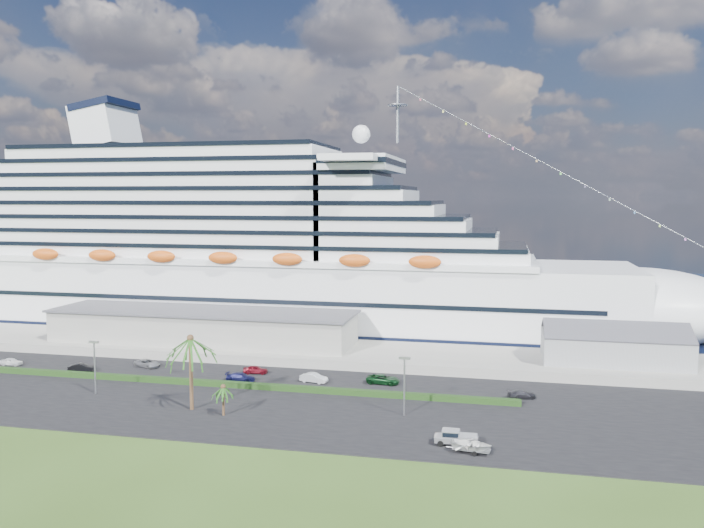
% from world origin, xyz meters
% --- Properties ---
extents(ground, '(420.00, 420.00, 0.00)m').
position_xyz_m(ground, '(0.00, 0.00, 0.00)').
color(ground, '#334C19').
rests_on(ground, ground).
extents(asphalt_lot, '(140.00, 38.00, 0.12)m').
position_xyz_m(asphalt_lot, '(0.00, 11.00, 0.06)').
color(asphalt_lot, black).
rests_on(asphalt_lot, ground).
extents(wharf, '(240.00, 20.00, 1.80)m').
position_xyz_m(wharf, '(0.00, 40.00, 0.90)').
color(wharf, gray).
rests_on(wharf, ground).
extents(water, '(420.00, 160.00, 0.02)m').
position_xyz_m(water, '(0.00, 130.00, 0.01)').
color(water, black).
rests_on(water, ground).
extents(cruise_ship, '(191.00, 38.00, 54.00)m').
position_xyz_m(cruise_ship, '(-21.53, 64.00, 16.69)').
color(cruise_ship, silver).
rests_on(cruise_ship, ground).
extents(terminal_building, '(61.00, 15.00, 6.30)m').
position_xyz_m(terminal_building, '(-25.00, 40.00, 5.01)').
color(terminal_building, gray).
rests_on(terminal_building, wharf).
extents(port_shed, '(24.00, 12.31, 7.37)m').
position_xyz_m(port_shed, '(52.00, 40.00, 4.40)').
color(port_shed, gray).
rests_on(port_shed, wharf).
extents(hedge, '(88.00, 1.10, 0.90)m').
position_xyz_m(hedge, '(-8.00, 16.00, 0.57)').
color(hedge, black).
rests_on(hedge, asphalt_lot).
extents(lamp_post_left, '(1.60, 0.35, 8.27)m').
position_xyz_m(lamp_post_left, '(-28.00, 8.00, 5.34)').
color(lamp_post_left, gray).
rests_on(lamp_post_left, asphalt_lot).
extents(lamp_post_right, '(1.60, 0.35, 8.27)m').
position_xyz_m(lamp_post_right, '(20.00, 8.00, 5.34)').
color(lamp_post_right, gray).
rests_on(lamp_post_right, asphalt_lot).
extents(palm_tall, '(8.82, 8.82, 11.13)m').
position_xyz_m(palm_tall, '(-10.00, 4.00, 9.20)').
color(palm_tall, '#47301E').
rests_on(palm_tall, ground).
extents(palm_short, '(3.53, 3.53, 4.56)m').
position_xyz_m(palm_short, '(-4.50, 2.50, 3.67)').
color(palm_short, '#47301E').
rests_on(palm_short, ground).
extents(parked_car_0, '(3.99, 1.80, 1.33)m').
position_xyz_m(parked_car_0, '(-53.26, 20.64, 0.79)').
color(parked_car_0, white).
rests_on(parked_car_0, asphalt_lot).
extents(parked_car_1, '(4.62, 2.58, 1.44)m').
position_xyz_m(parked_car_1, '(-38.18, 19.41, 0.84)').
color(parked_car_1, black).
rests_on(parked_car_1, asphalt_lot).
extents(parked_car_2, '(5.46, 3.76, 1.39)m').
position_xyz_m(parked_car_2, '(-28.67, 24.92, 0.81)').
color(parked_car_2, gray).
rests_on(parked_car_2, asphalt_lot).
extents(parked_car_3, '(4.94, 2.26, 1.40)m').
position_xyz_m(parked_car_3, '(-8.90, 19.73, 0.82)').
color(parked_car_3, '#12133F').
rests_on(parked_car_3, asphalt_lot).
extents(parked_car_4, '(4.34, 2.18, 1.42)m').
position_xyz_m(parked_car_4, '(-8.23, 24.85, 0.83)').
color(parked_car_4, maroon).
rests_on(parked_car_4, asphalt_lot).
extents(parked_car_5, '(4.80, 2.35, 1.51)m').
position_xyz_m(parked_car_5, '(3.08, 21.63, 0.88)').
color(parked_car_5, silver).
rests_on(parked_car_5, asphalt_lot).
extents(parked_car_6, '(5.60, 2.86, 1.51)m').
position_xyz_m(parked_car_6, '(14.33, 23.32, 0.88)').
color(parked_car_6, black).
rests_on(parked_car_6, asphalt_lot).
extents(parked_car_7, '(4.60, 2.85, 1.24)m').
position_xyz_m(parked_car_7, '(36.12, 19.90, 0.74)').
color(parked_car_7, black).
rests_on(parked_car_7, asphalt_lot).
extents(pickup_truck, '(5.29, 2.12, 1.85)m').
position_xyz_m(pickup_truck, '(27.78, -2.01, 1.14)').
color(pickup_truck, black).
rests_on(pickup_truck, asphalt_lot).
extents(boat_trailer, '(5.64, 4.04, 1.57)m').
position_xyz_m(boat_trailer, '(29.86, -4.32, 1.16)').
color(boat_trailer, gray).
rests_on(boat_trailer, asphalt_lot).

